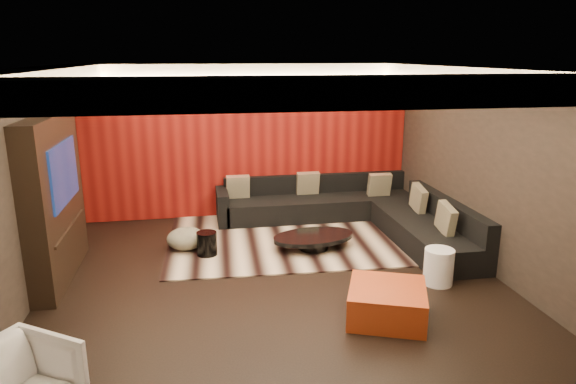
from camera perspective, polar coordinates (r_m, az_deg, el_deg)
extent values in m
cube|color=black|center=(7.09, -1.55, -9.67)|extent=(6.00, 6.00, 0.02)
cube|color=silver|center=(6.44, -1.73, 13.76)|extent=(6.00, 6.00, 0.02)
cube|color=black|center=(9.55, -4.35, 5.65)|extent=(6.00, 0.02, 2.80)
cube|color=black|center=(6.87, -27.30, 0.27)|extent=(0.02, 6.00, 2.80)
cube|color=black|center=(7.66, 21.24, 2.31)|extent=(0.02, 6.00, 2.80)
cube|color=#6B0C0A|center=(9.52, -4.33, 5.61)|extent=(5.98, 0.05, 2.78)
cube|color=silver|center=(9.12, -4.31, 13.35)|extent=(6.00, 0.60, 0.22)
cube|color=silver|center=(3.80, 4.44, 11.03)|extent=(6.00, 0.60, 0.22)
cube|color=silver|center=(6.61, -26.05, 11.28)|extent=(0.60, 4.80, 0.22)
cube|color=silver|center=(7.35, 20.10, 12.11)|extent=(0.60, 4.80, 0.22)
cube|color=#FFD899|center=(8.79, -4.06, 12.70)|extent=(4.80, 0.08, 0.04)
cube|color=#FFD899|center=(4.14, 3.22, 10.12)|extent=(4.80, 0.08, 0.04)
cube|color=#FFD899|center=(6.53, -23.04, 10.78)|extent=(0.08, 4.80, 0.04)
cube|color=#FFD899|center=(7.19, 17.64, 11.54)|extent=(0.08, 4.80, 0.04)
cube|color=black|center=(7.46, -24.57, -0.74)|extent=(0.30, 2.00, 2.20)
cube|color=black|center=(7.34, -23.66, 1.94)|extent=(0.04, 1.30, 0.80)
cube|color=black|center=(7.53, -23.06, -3.62)|extent=(0.04, 1.60, 0.04)
cube|color=beige|center=(8.60, 0.31, -4.96)|extent=(4.12, 3.16, 0.02)
cylinder|color=black|center=(8.05, 2.84, -5.53)|extent=(1.48, 1.48, 0.22)
cylinder|color=black|center=(7.86, -9.00, -5.68)|extent=(0.36, 0.36, 0.36)
ellipsoid|color=beige|center=(8.16, -11.26, -5.10)|extent=(0.73, 0.73, 0.33)
cylinder|color=white|center=(7.13, 16.39, -7.96)|extent=(0.40, 0.40, 0.48)
cube|color=#933412|center=(6.14, 10.93, -11.98)|extent=(1.12, 1.12, 0.38)
cube|color=black|center=(9.59, 3.53, -1.67)|extent=(3.50, 0.90, 0.40)
cube|color=black|center=(9.82, 3.08, 1.01)|extent=(3.50, 0.20, 0.35)
cube|color=black|center=(8.44, 15.01, -4.53)|extent=(0.90, 2.60, 0.40)
cube|color=black|center=(8.48, 17.33, -1.95)|extent=(0.20, 2.60, 0.35)
cube|color=black|center=(9.31, -7.29, -1.63)|extent=(0.20, 0.90, 0.60)
cube|color=beige|center=(9.62, 2.21, 0.99)|extent=(0.42, 0.20, 0.44)
cube|color=beige|center=(7.88, 17.15, -2.87)|extent=(0.12, 0.50, 0.50)
cube|color=beige|center=(9.65, 10.12, 0.82)|extent=(0.42, 0.20, 0.44)
cube|color=beige|center=(9.39, -5.58, 0.59)|extent=(0.42, 0.20, 0.44)
cube|color=beige|center=(8.85, 14.30, -0.72)|extent=(0.12, 0.50, 0.50)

